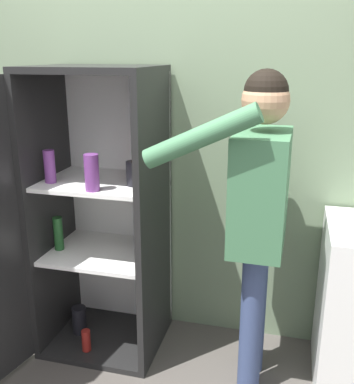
% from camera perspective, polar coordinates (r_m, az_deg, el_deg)
% --- Properties ---
extents(wall_back, '(7.00, 0.06, 2.55)m').
position_cam_1_polar(wall_back, '(2.73, -1.26, 7.62)').
color(wall_back, gray).
rests_on(wall_back, ground_plane).
extents(refrigerator, '(0.87, 1.25, 1.67)m').
position_cam_1_polar(refrigerator, '(2.60, -12.63, -3.48)').
color(refrigerator, black).
rests_on(refrigerator, ground_plane).
extents(person, '(0.64, 0.60, 1.67)m').
position_cam_1_polar(person, '(2.22, 10.24, -0.86)').
color(person, '#384770').
rests_on(person, ground_plane).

